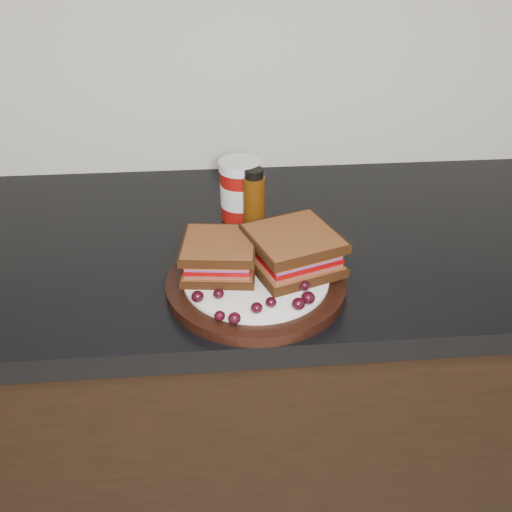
{
  "coord_description": "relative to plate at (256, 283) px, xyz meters",
  "views": [
    {
      "loc": [
        -0.09,
        0.82,
        1.43
      ],
      "look_at": [
        -0.03,
        1.54,
        0.96
      ],
      "focal_mm": 40.0,
      "sensor_mm": 36.0,
      "label": 1
    }
  ],
  "objects": [
    {
      "name": "grape_5",
      "position": [
        0.01,
        -0.08,
        0.02
      ],
      "size": [
        0.02,
        0.02,
        0.02
      ],
      "primitive_type": "ellipsoid",
      "color": "black",
      "rests_on": "plate"
    },
    {
      "name": "grape_14",
      "position": [
        -0.09,
        0.01,
        0.02
      ],
      "size": [
        0.01,
        0.01,
        0.01
      ],
      "primitive_type": "ellipsoid",
      "color": "black",
      "rests_on": "plate"
    },
    {
      "name": "grape_3",
      "position": [
        -0.04,
        -0.11,
        0.02
      ],
      "size": [
        0.02,
        0.02,
        0.02
      ],
      "primitive_type": "ellipsoid",
      "color": "black",
      "rests_on": "plate"
    },
    {
      "name": "oil_bottle",
      "position": [
        0.01,
        0.2,
        0.05
      ],
      "size": [
        0.05,
        0.05,
        0.11
      ],
      "primitive_type": "cylinder",
      "rotation": [
        0.0,
        0.0,
        -0.16
      ],
      "color": "#502908",
      "rests_on": "countertop"
    },
    {
      "name": "grape_18",
      "position": [
        -0.1,
        0.0,
        0.02
      ],
      "size": [
        0.02,
        0.02,
        0.02
      ],
      "primitive_type": "ellipsoid",
      "color": "black",
      "rests_on": "plate"
    },
    {
      "name": "countertop",
      "position": [
        0.03,
        0.16,
        -0.03
      ],
      "size": [
        3.98,
        0.6,
        0.04
      ],
      "primitive_type": "cube",
      "color": "black",
      "rests_on": "base_cabinets"
    },
    {
      "name": "grape_4",
      "position": [
        -0.01,
        -0.09,
        0.02
      ],
      "size": [
        0.02,
        0.02,
        0.02
      ],
      "primitive_type": "ellipsoid",
      "color": "black",
      "rests_on": "plate"
    },
    {
      "name": "base_cabinets",
      "position": [
        0.03,
        0.16,
        -0.48
      ],
      "size": [
        3.96,
        0.58,
        0.86
      ],
      "primitive_type": "cube",
      "color": "black",
      "rests_on": "ground_plane"
    },
    {
      "name": "grape_0",
      "position": [
        -0.09,
        -0.06,
        0.02
      ],
      "size": [
        0.02,
        0.02,
        0.02
      ],
      "primitive_type": "ellipsoid",
      "color": "black",
      "rests_on": "plate"
    },
    {
      "name": "grape_1",
      "position": [
        -0.06,
        -0.05,
        0.02
      ],
      "size": [
        0.02,
        0.02,
        0.01
      ],
      "primitive_type": "ellipsoid",
      "color": "black",
      "rests_on": "plate"
    },
    {
      "name": "plate",
      "position": [
        0.0,
        0.0,
        0.0
      ],
      "size": [
        0.28,
        0.28,
        0.02
      ],
      "primitive_type": "cylinder",
      "color": "black",
      "rests_on": "countertop"
    },
    {
      "name": "grape_13",
      "position": [
        -0.08,
        0.04,
        0.02
      ],
      "size": [
        0.02,
        0.02,
        0.02
      ],
      "primitive_type": "ellipsoid",
      "color": "black",
      "rests_on": "plate"
    },
    {
      "name": "grape_7",
      "position": [
        0.07,
        -0.08,
        0.02
      ],
      "size": [
        0.02,
        0.02,
        0.02
      ],
      "primitive_type": "ellipsoid",
      "color": "black",
      "rests_on": "plate"
    },
    {
      "name": "grape_11",
      "position": [
        0.07,
        0.02,
        0.02
      ],
      "size": [
        0.02,
        0.02,
        0.02
      ],
      "primitive_type": "ellipsoid",
      "color": "black",
      "rests_on": "plate"
    },
    {
      "name": "grape_9",
      "position": [
        0.06,
        -0.02,
        0.02
      ],
      "size": [
        0.02,
        0.02,
        0.02
      ],
      "primitive_type": "ellipsoid",
      "color": "black",
      "rests_on": "plate"
    },
    {
      "name": "grape_2",
      "position": [
        -0.06,
        -0.1,
        0.02
      ],
      "size": [
        0.02,
        0.02,
        0.01
      ],
      "primitive_type": "ellipsoid",
      "color": "black",
      "rests_on": "plate"
    },
    {
      "name": "grape_10",
      "position": [
        0.08,
        0.01,
        0.02
      ],
      "size": [
        0.02,
        0.02,
        0.02
      ],
      "primitive_type": "ellipsoid",
      "color": "black",
      "rests_on": "plate"
    },
    {
      "name": "grape_12",
      "position": [
        0.06,
        0.05,
        0.02
      ],
      "size": [
        0.02,
        0.02,
        0.02
      ],
      "primitive_type": "ellipsoid",
      "color": "black",
      "rests_on": "plate"
    },
    {
      "name": "grape_16",
      "position": [
        -0.06,
        0.05,
        0.02
      ],
      "size": [
        0.02,
        0.02,
        0.02
      ],
      "primitive_type": "ellipsoid",
      "color": "black",
      "rests_on": "plate"
    },
    {
      "name": "grape_6",
      "position": [
        0.05,
        -0.09,
        0.02
      ],
      "size": [
        0.02,
        0.02,
        0.02
      ],
      "primitive_type": "ellipsoid",
      "color": "black",
      "rests_on": "plate"
    },
    {
      "name": "sandwich_right",
      "position": [
        0.06,
        0.02,
        0.04
      ],
      "size": [
        0.16,
        0.16,
        0.06
      ],
      "primitive_type": null,
      "rotation": [
        0.0,
        0.0,
        0.34
      ],
      "color": "brown",
      "rests_on": "plate"
    },
    {
      "name": "sandwich_left",
      "position": [
        -0.06,
        0.02,
        0.04
      ],
      "size": [
        0.12,
        0.12,
        0.05
      ],
      "primitive_type": null,
      "rotation": [
        0.0,
        0.0,
        -0.11
      ],
      "color": "brown",
      "rests_on": "plate"
    },
    {
      "name": "grape_17",
      "position": [
        -0.06,
        0.03,
        0.02
      ],
      "size": [
        0.02,
        0.02,
        0.02
      ],
      "primitive_type": "ellipsoid",
      "color": "black",
      "rests_on": "plate"
    },
    {
      "name": "condiment_jar",
      "position": [
        -0.01,
        0.23,
        0.05
      ],
      "size": [
        0.09,
        0.09,
        0.11
      ],
      "primitive_type": "cylinder",
      "rotation": [
        0.0,
        0.0,
        0.17
      ],
      "color": "maroon",
      "rests_on": "countertop"
    },
    {
      "name": "grape_15",
      "position": [
        -0.07,
        0.0,
        0.02
      ],
      "size": [
        0.02,
        0.02,
        0.02
      ],
      "primitive_type": "ellipsoid",
      "color": "black",
      "rests_on": "plate"
    },
    {
      "name": "grape_8",
      "position": [
        0.07,
        -0.04,
        0.02
      ],
      "size": [
        0.02,
        0.02,
        0.02
      ],
      "primitive_type": "ellipsoid",
      "color": "black",
      "rests_on": "plate"
    }
  ]
}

